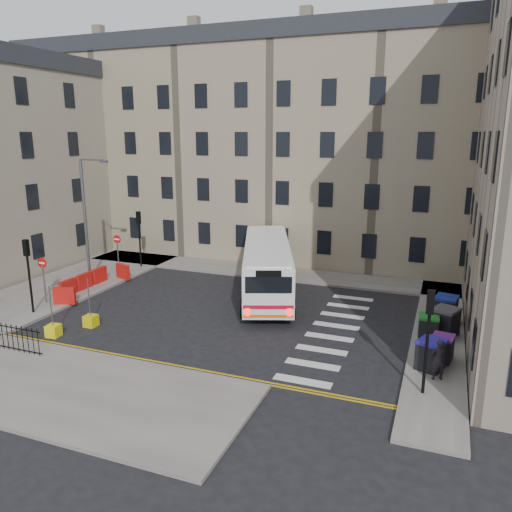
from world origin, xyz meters
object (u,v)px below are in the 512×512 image
Objects in this scene: pedestrian at (438,360)px; bus at (267,265)px; bollard_yellow at (91,321)px; bollard_chevron at (53,331)px; wheelie_bin_a at (431,354)px; wheelie_bin_b at (442,348)px; streetlamp at (85,219)px; wheelie_bin_c at (428,327)px; wheelie_bin_d at (445,322)px; wheelie_bin_e at (446,309)px.

bus is at bearing -65.52° from pedestrian.
bollard_chevron is (-0.84, -1.75, 0.00)m from bollard_yellow.
wheelie_bin_b is (0.43, 1.01, -0.08)m from wheelie_bin_a.
streetlamp is 23.15m from pedestrian.
wheelie_bin_c is 0.68× the size of pedestrian.
bollard_yellow is at bearing -169.35° from wheelie_bin_c.
wheelie_bin_c is 0.74× the size of wheelie_bin_d.
bus is 10.60m from wheelie_bin_e.
wheelie_bin_e reaches higher than bollard_chevron.
wheelie_bin_b is 17.21m from bollard_yellow.
bus is 10.82m from bollard_yellow.
streetlamp is 4.77× the size of pedestrian.
pedestrian is (22.06, -6.16, -3.33)m from streetlamp.
streetlamp reaches higher than bollard_chevron.
wheelie_bin_d is (0.74, 0.75, 0.11)m from wheelie_bin_c.
wheelie_bin_a reaches higher than wheelie_bin_c.
streetlamp is 21.91m from wheelie_bin_c.
wheelie_bin_c is 1.06m from wheelie_bin_d.
wheelie_bin_c is 18.28m from bollard_chevron.
streetlamp reaches higher than wheelie_bin_c.
bollard_yellow is 1.00× the size of bollard_chevron.
wheelie_bin_b is (10.39, -6.37, -1.13)m from bus.
pedestrian reaches higher than wheelie_bin_e.
bollard_chevron is at bearing -61.96° from streetlamp.
bollard_chevron is (-17.93, -3.74, -0.42)m from wheelie_bin_b.
wheelie_bin_b is 0.73× the size of wheelie_bin_d.
streetlamp is 9.92m from bollard_chevron.
wheelie_bin_a reaches higher than bollard_yellow.
wheelie_bin_b is 0.68× the size of pedestrian.
streetlamp is 6.96× the size of wheelie_bin_c.
wheelie_bin_d is at bearing -3.21° from streetlamp.
wheelie_bin_b is 0.80× the size of wheelie_bin_e.
wheelie_bin_c is 2.76m from wheelie_bin_e.
wheelie_bin_b is 2.36m from wheelie_bin_c.
bollard_chevron is (-17.80, -1.84, -0.70)m from pedestrian.
bollard_chevron is at bearing -164.69° from wheelie_bin_c.
wheelie_bin_b is 1.92× the size of bollard_chevron.
wheelie_bin_d is at bearing 41.40° from wheelie_bin_c.
wheelie_bin_b is 18.32m from bollard_chevron.
wheelie_bin_d reaches higher than wheelie_bin_c.
bus reaches higher than wheelie_bin_b.
wheelie_bin_b is at bearing -67.91° from wheelie_bin_d.
wheelie_bin_e is at bearing -28.45° from bus.
streetlamp is at bearing -42.23° from pedestrian.
bus is 19.90× the size of bollard_chevron.
pedestrian is at bearing -80.75° from wheelie_bin_e.
bus is at bearing 153.21° from wheelie_bin_c.
wheelie_bin_a is 2.39× the size of bollard_yellow.
wheelie_bin_d and wheelie_bin_e have the same top height.
bollard_yellow and bollard_chevron have the same top height.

